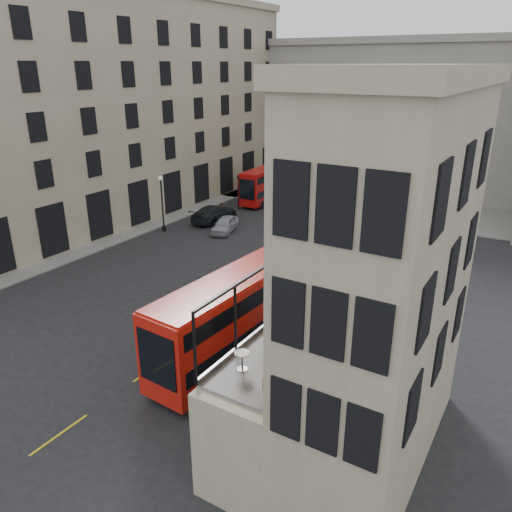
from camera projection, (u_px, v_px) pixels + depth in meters
The scene contains 31 objects.
ground at pixel (183, 379), 25.54m from camera, with size 140.00×140.00×0.00m, color black.
host_building_main at pixel (388, 282), 17.89m from camera, with size 7.26×11.40×15.10m.
host_frontage at pixel (298, 382), 21.57m from camera, with size 3.00×11.00×4.50m, color #B6AC89.
cafe_floor at pixel (299, 335), 20.74m from camera, with size 3.00×10.00×0.10m, color slate.
building_left at pixel (95, 103), 50.45m from camera, with size 14.60×50.60×22.00m.
gateway at pixel (391, 112), 62.77m from camera, with size 35.00×10.60×18.00m.
pavement_far at pixel (349, 200), 58.68m from camera, with size 40.00×12.00×0.12m, color slate.
pavement_left at pixel (79, 239), 45.76m from camera, with size 8.00×48.00×0.12m, color slate.
traffic_light_near at pixel (280, 259), 34.70m from camera, with size 0.16×0.20×3.80m.
traffic_light_far at pixel (238, 188), 54.24m from camera, with size 0.16×0.20×3.80m.
street_lamp_a at pixel (163, 207), 47.26m from camera, with size 0.36×0.36×5.33m.
street_lamp_b at pixel (337, 187), 54.65m from camera, with size 0.36×0.36×5.33m.
bus_near at pixel (238, 311), 26.78m from camera, with size 3.48×12.17×4.80m.
bus_far at pixel (269, 182), 58.03m from camera, with size 2.69×10.10×4.00m.
car_a at pixel (225, 225), 47.63m from camera, with size 1.71×4.25×1.45m, color #999BA1.
car_b at pixel (302, 226), 47.33m from camera, with size 1.45×4.15×1.37m, color #B00A22.
car_c at pixel (214, 213), 50.80m from camera, with size 2.31×5.68×1.65m, color black.
bicycle at pixel (210, 279), 36.09m from camera, with size 0.68×1.95×1.02m, color gray.
cyclist at pixel (281, 247), 41.11m from camera, with size 0.68×0.45×1.88m, color #BFE718.
pedestrian_a at pixel (256, 199), 56.34m from camera, with size 0.78×0.61×1.61m, color gray.
pedestrian_b at pixel (278, 196), 56.80m from camera, with size 1.22×0.70×1.88m, color gray.
pedestrian_c at pixel (398, 195), 57.47m from camera, with size 1.03×0.43×1.76m, color gray.
pedestrian_d at pixel (447, 224), 47.22m from camera, with size 0.85×0.55×1.74m, color gray.
pedestrian_e at pixel (221, 211), 51.52m from camera, with size 0.62×0.41×1.71m, color gray.
cafe_table_near at pixel (242, 358), 18.19m from camera, with size 0.57×0.57×0.71m.
cafe_table_mid at pixel (286, 314), 21.26m from camera, with size 0.64×0.64×0.80m.
cafe_table_far at pixel (307, 295), 23.07m from camera, with size 0.60×0.60×0.75m.
cafe_chair_a at pixel (272, 382), 17.15m from camera, with size 0.53×0.53×0.95m.
cafe_chair_b at pixel (312, 338), 19.98m from camera, with size 0.45×0.45×0.80m.
cafe_chair_c at pixel (312, 333), 20.30m from camera, with size 0.49×0.49×0.85m.
cafe_chair_d at pixel (343, 301), 23.12m from camera, with size 0.42×0.42×0.77m.
Camera 1 is at (14.42, -16.42, 15.13)m, focal length 35.00 mm.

